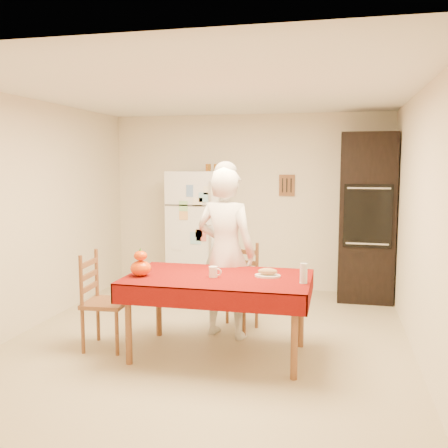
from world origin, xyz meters
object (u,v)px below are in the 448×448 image
(dining_table, at_px, (219,283))
(chair_left, at_px, (100,297))
(refrigerator, at_px, (199,232))
(oven_cabinet, at_px, (366,217))
(bread_plate, at_px, (268,276))
(coffee_mug, at_px, (213,272))
(pumpkin_lower, at_px, (141,268))
(seated_woman, at_px, (226,253))
(chair_far, at_px, (238,283))
(wine_glass, at_px, (304,273))

(dining_table, xyz_separation_m, chair_left, (-1.18, -0.06, -0.18))
(refrigerator, distance_m, dining_table, 2.45)
(oven_cabinet, bearing_deg, chair_left, -137.39)
(chair_left, bearing_deg, bread_plate, -89.13)
(coffee_mug, height_order, bread_plate, coffee_mug)
(dining_table, bearing_deg, pumpkin_lower, -167.84)
(refrigerator, xyz_separation_m, oven_cabinet, (2.28, 0.05, 0.25))
(oven_cabinet, distance_m, bread_plate, 2.50)
(seated_woman, bearing_deg, bread_plate, 149.77)
(oven_cabinet, height_order, seated_woman, oven_cabinet)
(pumpkin_lower, bearing_deg, coffee_mug, 7.92)
(chair_far, distance_m, seated_woman, 0.46)
(wine_glass, bearing_deg, chair_far, 130.16)
(coffee_mug, bearing_deg, wine_glass, -3.38)
(dining_table, relative_size, pumpkin_lower, 8.80)
(dining_table, xyz_separation_m, pumpkin_lower, (-0.71, -0.15, 0.14))
(pumpkin_lower, xyz_separation_m, wine_glass, (1.50, 0.04, 0.02))
(chair_left, bearing_deg, oven_cabinet, -51.22)
(wine_glass, relative_size, bread_plate, 0.73)
(refrigerator, distance_m, seated_woman, 1.92)
(chair_far, xyz_separation_m, wine_glass, (0.76, -0.90, 0.34))
(chair_left, xyz_separation_m, seated_woman, (1.12, 0.61, 0.38))
(dining_table, height_order, seated_woman, seated_woman)
(oven_cabinet, xyz_separation_m, coffee_mug, (-1.48, -2.41, -0.29))
(dining_table, relative_size, chair_far, 1.79)
(dining_table, bearing_deg, coffee_mug, -122.45)
(refrigerator, xyz_separation_m, coffee_mug, (0.80, -2.36, -0.04))
(seated_woman, xyz_separation_m, coffee_mug, (0.02, -0.60, -0.07))
(refrigerator, relative_size, pumpkin_lower, 8.80)
(chair_left, height_order, wine_glass, chair_left)
(coffee_mug, xyz_separation_m, wine_glass, (0.83, -0.05, 0.04))
(chair_far, distance_m, coffee_mug, 0.91)
(chair_far, bearing_deg, bread_plate, -46.22)
(seated_woman, relative_size, pumpkin_lower, 9.14)
(pumpkin_lower, bearing_deg, chair_far, 52.23)
(wine_glass, xyz_separation_m, bread_plate, (-0.34, 0.18, -0.08))
(oven_cabinet, distance_m, coffee_mug, 2.84)
(oven_cabinet, bearing_deg, chair_far, -132.39)
(coffee_mug, bearing_deg, chair_far, 85.74)
(bread_plate, bearing_deg, refrigerator, 120.05)
(refrigerator, height_order, chair_left, refrigerator)
(chair_far, relative_size, wine_glass, 5.40)
(refrigerator, distance_m, oven_cabinet, 2.29)
(refrigerator, height_order, pumpkin_lower, refrigerator)
(coffee_mug, bearing_deg, pumpkin_lower, -172.08)
(pumpkin_lower, xyz_separation_m, bread_plate, (1.16, 0.22, -0.06))
(coffee_mug, relative_size, pumpkin_lower, 0.52)
(seated_woman, xyz_separation_m, wine_glass, (0.84, -0.65, -0.03))
(bread_plate, bearing_deg, oven_cabinet, 66.45)
(oven_cabinet, relative_size, seated_woman, 1.24)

